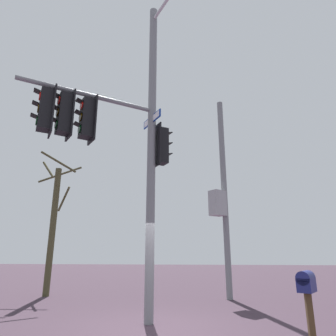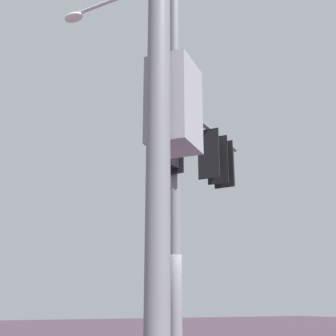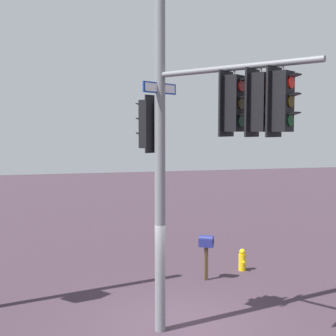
{
  "view_description": "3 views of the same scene",
  "coord_description": "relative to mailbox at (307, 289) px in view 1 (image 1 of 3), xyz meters",
  "views": [
    {
      "loc": [
        -1.14,
        7.69,
        1.72
      ],
      "look_at": [
        -0.33,
        -0.4,
        4.04
      ],
      "focal_mm": 31.91,
      "sensor_mm": 36.0,
      "label": 1
    },
    {
      "loc": [
        -4.04,
        -8.59,
        1.56
      ],
      "look_at": [
        -0.23,
        -0.93,
        4.15
      ],
      "focal_mm": 47.95,
      "sensor_mm": 36.0,
      "label": 2
    },
    {
      "loc": [
        10.36,
        -3.04,
        4.68
      ],
      "look_at": [
        0.7,
        -0.43,
        3.85
      ],
      "focal_mm": 49.86,
      "sensor_mm": 36.0,
      "label": 3
    }
  ],
  "objects": [
    {
      "name": "bare_tree_behind_pole",
      "position": [
        8.22,
        -6.77,
        1.92
      ],
      "size": [
        2.3,
        2.33,
        5.99
      ],
      "color": "#454129",
      "rests_on": "ground"
    },
    {
      "name": "secondary_pole_assembly",
      "position": [
        0.88,
        -6.5,
        2.87
      ],
      "size": [
        0.82,
        0.76,
        8.33
      ],
      "rotation": [
        0.0,
        0.0,
        0.71
      ],
      "color": "slate",
      "rests_on": "ground"
    },
    {
      "name": "ground_plane",
      "position": [
        3.02,
        -1.81,
        -1.11
      ],
      "size": [
        80.0,
        80.0,
        0.0
      ],
      "primitive_type": "plane",
      "color": "#3A2B36"
    },
    {
      "name": "mailbox",
      "position": [
        0.0,
        0.0,
        0.0
      ],
      "size": [
        0.43,
        0.5,
        1.41
      ],
      "rotation": [
        0.0,
        0.0,
        5.73
      ],
      "color": "#4C3823",
      "rests_on": "ground"
    },
    {
      "name": "main_signal_pole_assembly",
      "position": [
        3.85,
        -1.65,
        4.13
      ],
      "size": [
        5.24,
        3.41,
        9.62
      ],
      "rotation": [
        0.0,
        0.0,
        0.61
      ],
      "color": "slate",
      "rests_on": "ground"
    }
  ]
}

